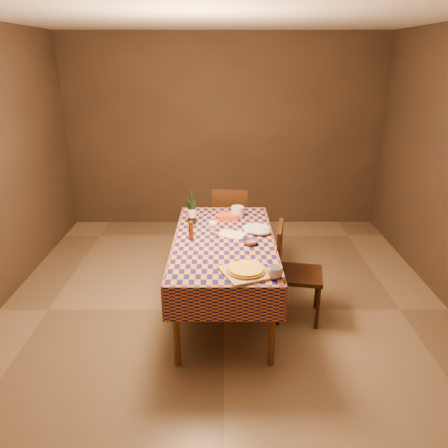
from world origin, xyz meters
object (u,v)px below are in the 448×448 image
object	(u,v)px
cutting_board	(246,272)
bowl	(250,242)
wine_bottle	(192,212)
chair_right	(291,267)
white_plate	(256,228)
chair_far	(231,219)
dining_table	(224,246)
pizza	(246,269)

from	to	relation	value
cutting_board	bowl	xyz separation A→B (m)	(0.07, 0.57, 0.01)
bowl	wine_bottle	xyz separation A→B (m)	(-0.56, 0.53, 0.11)
wine_bottle	chair_right	distance (m)	1.14
white_plate	chair_right	world-z (taller)	chair_right
bowl	wine_bottle	size ratio (longest dim) A/B	0.39
cutting_board	chair_right	size ratio (longest dim) A/B	0.38
chair_far	bowl	bearing A→B (deg)	-83.36
chair_right	bowl	bearing A→B (deg)	-174.60
dining_table	wine_bottle	size ratio (longest dim) A/B	5.41
wine_bottle	chair_far	xyz separation A→B (m)	(0.41, 0.79, -0.37)
wine_bottle	pizza	bearing A→B (deg)	-65.80
dining_table	pizza	bearing A→B (deg)	-76.31
white_plate	cutting_board	bearing A→B (deg)	-98.85
pizza	bowl	size ratio (longest dim) A/B	2.36
cutting_board	chair_right	xyz separation A→B (m)	(0.46, 0.61, -0.26)
cutting_board	wine_bottle	size ratio (longest dim) A/B	1.03
wine_bottle	white_plate	world-z (taller)	wine_bottle
pizza	chair_far	distance (m)	1.92
cutting_board	bowl	world-z (taller)	bowl
dining_table	cutting_board	size ratio (longest dim) A/B	5.25
pizza	wine_bottle	world-z (taller)	wine_bottle
chair_right	pizza	bearing A→B (deg)	-126.73
bowl	chair_right	distance (m)	0.48
dining_table	wine_bottle	bearing A→B (deg)	129.10
pizza	bowl	world-z (taller)	pizza
dining_table	wine_bottle	xyz separation A→B (m)	(-0.32, 0.40, 0.20)
chair_far	pizza	bearing A→B (deg)	-87.32
chair_far	white_plate	bearing A→B (deg)	-75.94
chair_far	chair_right	world-z (taller)	same
dining_table	chair_right	world-z (taller)	chair_right
dining_table	cutting_board	distance (m)	0.73
bowl	white_plate	distance (m)	0.39
pizza	chair_far	bearing A→B (deg)	92.68
dining_table	pizza	distance (m)	0.73
cutting_board	pizza	xyz separation A→B (m)	(0.00, 0.00, 0.03)
bowl	chair_far	xyz separation A→B (m)	(-0.15, 1.32, -0.27)
wine_bottle	cutting_board	bearing A→B (deg)	-65.80
white_plate	chair_far	xyz separation A→B (m)	(-0.24, 0.95, -0.25)
wine_bottle	white_plate	xyz separation A→B (m)	(0.64, -0.15, -0.12)
bowl	wine_bottle	distance (m)	0.78
pizza	wine_bottle	xyz separation A→B (m)	(-0.50, 1.10, 0.09)
cutting_board	white_plate	size ratio (longest dim) A/B	1.35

